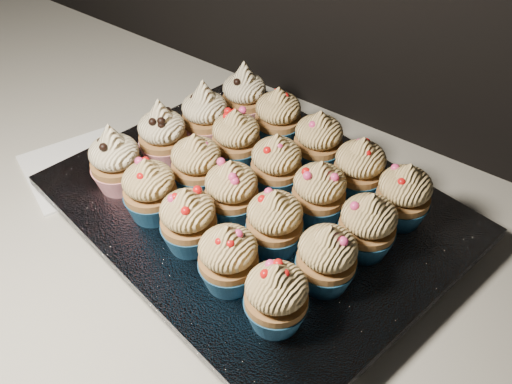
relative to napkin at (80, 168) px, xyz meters
The scene contains 24 objects.
worktop 0.28m from the napkin, ahead, with size 2.44×0.64×0.04m, color silver.
napkin is the anchor object (origin of this frame).
baking_tray 0.27m from the napkin, 13.88° to the left, with size 0.43×0.33×0.02m, color black.
foil_lining 0.27m from the napkin, 13.88° to the left, with size 0.46×0.36×0.01m, color silver.
cupcake_0 0.13m from the napkin, ahead, with size 0.06×0.06×0.10m.
cupcake_1 0.19m from the napkin, ahead, with size 0.06×0.06×0.08m.
cupcake_2 0.25m from the napkin, ahead, with size 0.06×0.06×0.08m.
cupcake_3 0.32m from the napkin, ahead, with size 0.06×0.06×0.08m.
cupcake_4 0.39m from the napkin, ahead, with size 0.06×0.06×0.08m.
cupcake_5 0.15m from the napkin, 26.79° to the left, with size 0.06×0.06×0.10m.
cupcake_6 0.20m from the napkin, 12.33° to the left, with size 0.06×0.06×0.08m.
cupcake_7 0.26m from the napkin, ahead, with size 0.06×0.06×0.08m.
cupcake_8 0.32m from the napkin, ahead, with size 0.06×0.06×0.08m.
cupcake_9 0.39m from the napkin, ahead, with size 0.06×0.06×0.08m.
cupcake_10 0.19m from the napkin, 43.75° to the left, with size 0.06×0.06×0.10m.
cupcake_11 0.23m from the napkin, 29.36° to the left, with size 0.06×0.06×0.08m.
cupcake_12 0.29m from the napkin, 20.35° to the left, with size 0.06×0.06×0.08m.
cupcake_13 0.35m from the napkin, 14.62° to the left, with size 0.06×0.06×0.08m.
cupcake_14 0.41m from the napkin, 10.32° to the left, with size 0.06×0.06×0.08m.
cupcake_15 0.25m from the napkin, 53.42° to the left, with size 0.06×0.06×0.10m.
cupcake_16 0.28m from the napkin, 41.03° to the left, with size 0.06×0.06×0.08m.
cupcake_17 0.33m from the napkin, 30.98° to the left, with size 0.06×0.06×0.08m.
cupcake_18 0.38m from the napkin, 23.61° to the left, with size 0.06×0.06×0.08m.
cupcake_19 0.44m from the napkin, 18.81° to the left, with size 0.06×0.06×0.08m.
Camera 1 is at (0.27, 1.33, 1.41)m, focal length 40.00 mm.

